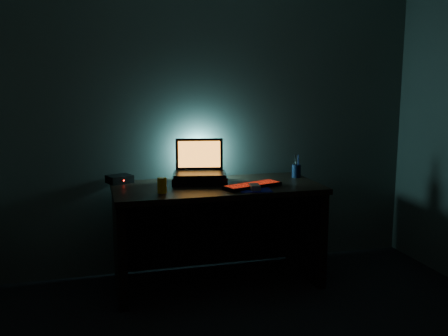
% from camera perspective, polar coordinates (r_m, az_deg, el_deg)
% --- Properties ---
extents(room, '(3.50, 4.00, 2.50)m').
position_cam_1_polar(room, '(2.04, 10.48, 2.86)').
color(room, black).
rests_on(room, ground).
extents(desk, '(1.50, 0.70, 0.75)m').
position_cam_1_polar(desk, '(3.74, -1.00, -5.67)').
color(desk, black).
rests_on(desk, ground).
extents(riser, '(0.45, 0.37, 0.06)m').
position_cam_1_polar(riser, '(3.71, -2.80, -1.25)').
color(riser, black).
rests_on(riser, desk).
extents(laptop, '(0.42, 0.35, 0.26)m').
position_cam_1_polar(laptop, '(3.75, -2.82, 0.25)').
color(laptop, black).
rests_on(laptop, riser).
extents(keyboard, '(0.46, 0.28, 0.03)m').
position_cam_1_polar(keyboard, '(3.56, 3.26, -2.01)').
color(keyboard, black).
rests_on(keyboard, desk).
extents(mousepad, '(0.24, 0.22, 0.00)m').
position_cam_1_polar(mousepad, '(3.48, 3.50, -2.46)').
color(mousepad, '#0E0E62').
rests_on(mousepad, desk).
extents(mouse, '(0.08, 0.12, 0.03)m').
position_cam_1_polar(mouse, '(3.48, 3.51, -2.16)').
color(mouse, gray).
rests_on(mouse, mousepad).
extents(pen_cup, '(0.07, 0.07, 0.10)m').
position_cam_1_polar(pen_cup, '(3.97, 8.26, -0.34)').
color(pen_cup, black).
rests_on(pen_cup, desk).
extents(juice_glass, '(0.08, 0.08, 0.11)m').
position_cam_1_polar(juice_glass, '(3.39, -7.10, -1.97)').
color(juice_glass, orange).
rests_on(juice_glass, desk).
extents(router, '(0.21, 0.19, 0.06)m').
position_cam_1_polar(router, '(3.79, -11.85, -1.25)').
color(router, black).
rests_on(router, desk).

